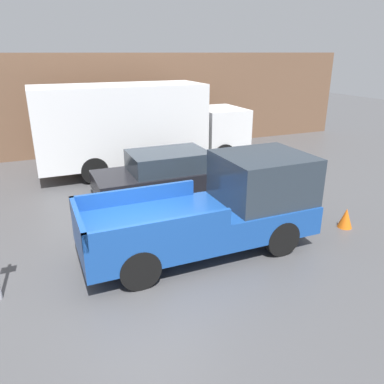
{
  "coord_description": "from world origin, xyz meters",
  "views": [
    {
      "loc": [
        -1.7,
        -6.54,
        4.33
      ],
      "look_at": [
        1.73,
        1.48,
        1.06
      ],
      "focal_mm": 35.0,
      "sensor_mm": 36.0,
      "label": 1
    }
  ],
  "objects": [
    {
      "name": "ground_plane",
      "position": [
        0.0,
        0.0,
        0.0
      ],
      "size": [
        60.0,
        60.0,
        0.0
      ],
      "primitive_type": "plane",
      "color": "#4C4C4F"
    },
    {
      "name": "pickup_truck",
      "position": [
        1.99,
        0.48,
        1.0
      ],
      "size": [
        5.3,
        2.04,
        2.13
      ],
      "color": "#194799",
      "rests_on": "ground"
    },
    {
      "name": "delivery_truck",
      "position": [
        1.94,
        7.33,
        1.74
      ],
      "size": [
        8.12,
        2.42,
        3.24
      ],
      "color": "white",
      "rests_on": "ground"
    },
    {
      "name": "building_wall",
      "position": [
        0.0,
        10.51,
        2.16
      ],
      "size": [
        28.0,
        0.15,
        4.31
      ],
      "color": "brown",
      "rests_on": "ground"
    },
    {
      "name": "traffic_cone",
      "position": [
        5.5,
        0.08,
        0.26
      ],
      "size": [
        0.37,
        0.37,
        0.53
      ],
      "color": "orange",
      "rests_on": "ground"
    },
    {
      "name": "car",
      "position": [
        1.98,
        4.2,
        0.73
      ],
      "size": [
        4.39,
        1.93,
        1.43
      ],
      "color": "black",
      "rests_on": "ground"
    }
  ]
}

